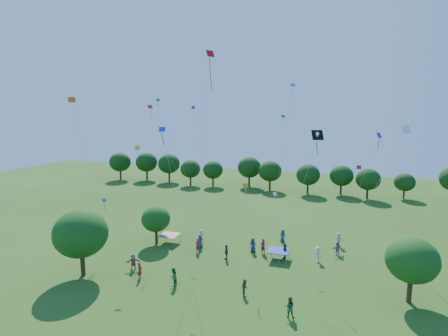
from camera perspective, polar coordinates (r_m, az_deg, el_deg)
near_tree_west at (r=37.83m, az=-22.35°, el=-9.86°), size 5.30×5.30×6.77m
near_tree_north at (r=44.55m, az=-11.07°, el=-8.17°), size 3.56×3.56×4.79m
near_tree_east at (r=34.44m, az=28.37°, el=-13.10°), size 4.31×4.31×5.78m
treeline at (r=74.34m, az=9.09°, el=-0.55°), size 88.01×8.77×6.77m
tent_red_stripe at (r=45.04m, az=-8.92°, el=-10.78°), size 2.20×2.20×1.10m
tent_blue at (r=40.30m, az=8.91°, el=-13.19°), size 2.20×2.20×1.10m
crowd_person_0 at (r=45.61m, az=9.56°, el=-10.85°), size 0.89×0.67×1.61m
crowd_person_1 at (r=36.76m, az=-13.58°, el=-15.94°), size 0.44×0.64×1.64m
crowd_person_2 at (r=30.36m, az=10.64°, el=-21.40°), size 0.91×0.58×1.73m
crowd_person_3 at (r=45.12m, az=-3.82°, el=-10.98°), size 0.98×1.12×1.59m
crowd_person_4 at (r=40.64m, az=9.89°, el=-13.23°), size 0.63×1.11×1.79m
crowd_person_5 at (r=38.83m, az=-14.59°, el=-14.60°), size 1.57×1.30×1.63m
crowd_person_6 at (r=43.22m, az=-3.90°, el=-11.85°), size 0.92×0.78×1.64m
crowd_person_7 at (r=41.93m, az=-4.34°, el=-12.48°), size 0.64×0.75×1.70m
crowd_person_8 at (r=34.79m, az=-8.28°, el=-17.16°), size 0.50×0.89×1.76m
crowd_person_9 at (r=45.74m, az=18.23°, el=-11.03°), size 1.26×0.93×1.76m
crowd_person_10 at (r=39.94m, az=0.39°, el=-13.59°), size 0.68×1.07×1.69m
crowd_person_11 at (r=43.17m, az=18.02°, el=-12.34°), size 1.37×1.49×1.61m
crowd_person_12 at (r=42.02m, az=4.74°, el=-12.44°), size 0.89×0.56×1.71m
crowd_person_13 at (r=41.77m, az=6.36°, el=-12.54°), size 0.75×0.79×1.78m
crowd_person_14 at (r=33.03m, az=3.43°, el=-18.85°), size 0.67×0.83×1.48m
crowd_person_15 at (r=40.71m, az=15.04°, el=-13.43°), size 1.17×1.13×1.72m
pirate_kite at (r=35.84m, az=14.87°, el=4.77°), size 3.69×5.32×13.18m
red_high_kite at (r=34.87m, az=-2.76°, el=12.58°), size 2.19×1.79×20.85m
small_kite_0 at (r=45.60m, az=20.63°, el=-1.78°), size 2.46×4.14×8.49m
small_kite_1 at (r=39.61m, az=-21.77°, el=-9.96°), size 3.97×1.11×2.94m
small_kite_2 at (r=35.98m, az=3.76°, el=-4.57°), size 0.65×3.76×7.81m
small_kite_3 at (r=45.54m, az=9.27°, el=3.17°), size 0.50×3.47×14.66m
small_kite_4 at (r=43.64m, az=10.37°, el=7.25°), size 2.13×1.32×18.39m
small_kite_5 at (r=47.84m, az=-4.68°, el=4.78°), size 3.88×6.07×15.86m
small_kite_6 at (r=48.20m, az=8.33°, el=-5.15°), size 1.48×5.09×4.08m
small_kite_7 at (r=41.80m, az=-18.14°, el=-6.54°), size 5.46×1.56×5.21m
small_kite_8 at (r=48.53m, az=-10.60°, el=6.29°), size 9.36×3.96×16.00m
small_kite_9 at (r=37.60m, az=-22.54°, el=5.68°), size 3.95×0.79×16.41m
small_kite_10 at (r=40.08m, az=-14.02°, el=0.11°), size 1.77×3.60×11.24m
small_kite_11 at (r=47.28m, az=-8.77°, el=5.48°), size 8.32×3.16×16.81m
small_kite_12 at (r=30.61m, az=-9.01°, el=0.92°), size 1.26×3.58×13.69m
small_kite_13 at (r=44.84m, az=23.26°, el=2.67°), size 4.23×3.29×12.60m
small_kite_14 at (r=29.06m, az=25.18°, el=0.69°), size 6.30×2.03×13.91m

